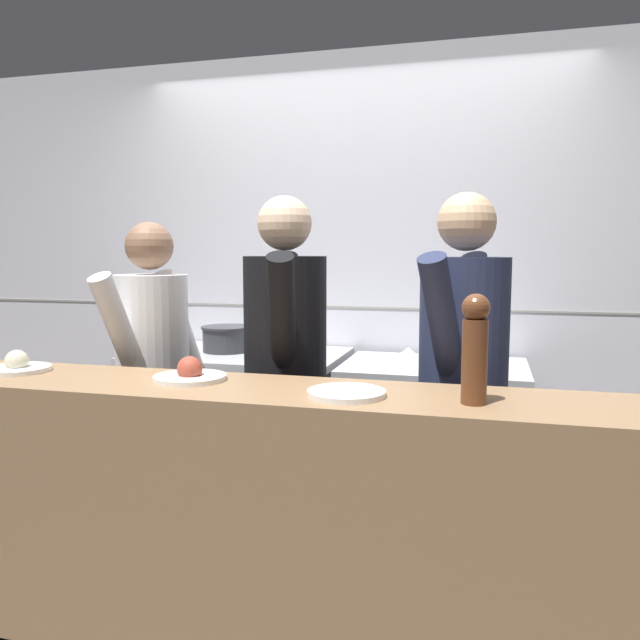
{
  "coord_description": "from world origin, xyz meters",
  "views": [
    {
      "loc": [
        0.73,
        -2.26,
        1.47
      ],
      "look_at": [
        -0.03,
        0.56,
        1.15
      ],
      "focal_mm": 35.0,
      "sensor_mm": 36.0,
      "label": 1
    }
  ],
  "objects_px": {
    "chefs_knife": "(446,367)",
    "plated_dish_dessert": "(346,393)",
    "chef_head_cook": "(153,380)",
    "chef_line": "(463,386)",
    "stock_pot": "(226,338)",
    "oven_range": "(240,434)",
    "plated_dish_appetiser": "(190,374)",
    "pepper_mill": "(475,346)",
    "mixing_bowl_steel": "(408,355)",
    "plated_dish_main": "(17,366)",
    "chef_sous": "(285,377)"
  },
  "relations": [
    {
      "from": "chefs_knife",
      "to": "plated_dish_dessert",
      "type": "xyz_separation_m",
      "value": [
        -0.24,
        -1.18,
        0.11
      ]
    },
    {
      "from": "chef_head_cook",
      "to": "chef_line",
      "type": "relative_size",
      "value": 0.94
    },
    {
      "from": "stock_pot",
      "to": "chef_line",
      "type": "bearing_deg",
      "value": -28.45
    },
    {
      "from": "oven_range",
      "to": "plated_dish_appetiser",
      "type": "relative_size",
      "value": 4.4
    },
    {
      "from": "chefs_knife",
      "to": "plated_dish_appetiser",
      "type": "relative_size",
      "value": 1.29
    },
    {
      "from": "oven_range",
      "to": "chef_line",
      "type": "relative_size",
      "value": 0.67
    },
    {
      "from": "pepper_mill",
      "to": "chefs_knife",
      "type": "bearing_deg",
      "value": 97.41
    },
    {
      "from": "oven_range",
      "to": "pepper_mill",
      "type": "xyz_separation_m",
      "value": [
        1.28,
        -1.27,
        0.73
      ]
    },
    {
      "from": "mixing_bowl_steel",
      "to": "pepper_mill",
      "type": "relative_size",
      "value": 0.63
    },
    {
      "from": "plated_dish_main",
      "to": "oven_range",
      "type": "bearing_deg",
      "value": 70.51
    },
    {
      "from": "plated_dish_appetiser",
      "to": "chef_line",
      "type": "relative_size",
      "value": 0.15
    },
    {
      "from": "plated_dish_main",
      "to": "chef_head_cook",
      "type": "height_order",
      "value": "chef_head_cook"
    },
    {
      "from": "plated_dish_main",
      "to": "chef_sous",
      "type": "height_order",
      "value": "chef_sous"
    },
    {
      "from": "mixing_bowl_steel",
      "to": "plated_dish_appetiser",
      "type": "relative_size",
      "value": 0.81
    },
    {
      "from": "plated_dish_dessert",
      "to": "chef_head_cook",
      "type": "relative_size",
      "value": 0.16
    },
    {
      "from": "mixing_bowl_steel",
      "to": "plated_dish_appetiser",
      "type": "height_order",
      "value": "plated_dish_appetiser"
    },
    {
      "from": "chef_head_cook",
      "to": "chef_sous",
      "type": "relative_size",
      "value": 0.94
    },
    {
      "from": "mixing_bowl_steel",
      "to": "chef_sous",
      "type": "bearing_deg",
      "value": -120.59
    },
    {
      "from": "pepper_mill",
      "to": "mixing_bowl_steel",
      "type": "bearing_deg",
      "value": 105.25
    },
    {
      "from": "stock_pot",
      "to": "chef_head_cook",
      "type": "height_order",
      "value": "chef_head_cook"
    },
    {
      "from": "plated_dish_main",
      "to": "chef_sous",
      "type": "distance_m",
      "value": 1.04
    },
    {
      "from": "mixing_bowl_steel",
      "to": "chef_line",
      "type": "distance_m",
      "value": 0.77
    },
    {
      "from": "stock_pot",
      "to": "pepper_mill",
      "type": "bearing_deg",
      "value": -43.34
    },
    {
      "from": "plated_dish_dessert",
      "to": "chef_sous",
      "type": "distance_m",
      "value": 0.69
    },
    {
      "from": "plated_dish_appetiser",
      "to": "plated_dish_dessert",
      "type": "distance_m",
      "value": 0.6
    },
    {
      "from": "oven_range",
      "to": "plated_dish_dessert",
      "type": "height_order",
      "value": "plated_dish_dessert"
    },
    {
      "from": "oven_range",
      "to": "chef_head_cook",
      "type": "xyz_separation_m",
      "value": [
        -0.14,
        -0.67,
        0.43
      ]
    },
    {
      "from": "chefs_knife",
      "to": "chef_head_cook",
      "type": "xyz_separation_m",
      "value": [
        -1.27,
        -0.59,
        -0.02
      ]
    },
    {
      "from": "stock_pot",
      "to": "plated_dish_main",
      "type": "distance_m",
      "value": 1.26
    },
    {
      "from": "oven_range",
      "to": "chef_head_cook",
      "type": "distance_m",
      "value": 0.81
    },
    {
      "from": "plated_dish_appetiser",
      "to": "chef_head_cook",
      "type": "bearing_deg",
      "value": 131.34
    },
    {
      "from": "plated_dish_dessert",
      "to": "mixing_bowl_steel",
      "type": "bearing_deg",
      "value": 88.18
    },
    {
      "from": "pepper_mill",
      "to": "chef_sous",
      "type": "bearing_deg",
      "value": 144.16
    },
    {
      "from": "plated_dish_main",
      "to": "chef_line",
      "type": "bearing_deg",
      "value": 16.91
    },
    {
      "from": "plated_dish_dessert",
      "to": "chef_line",
      "type": "relative_size",
      "value": 0.15
    },
    {
      "from": "plated_dish_main",
      "to": "chef_head_cook",
      "type": "distance_m",
      "value": 0.6
    },
    {
      "from": "chef_head_cook",
      "to": "chef_sous",
      "type": "bearing_deg",
      "value": 8.18
    },
    {
      "from": "mixing_bowl_steel",
      "to": "chefs_knife",
      "type": "bearing_deg",
      "value": -28.37
    },
    {
      "from": "plated_dish_main",
      "to": "chef_head_cook",
      "type": "bearing_deg",
      "value": 61.63
    },
    {
      "from": "chefs_knife",
      "to": "chef_line",
      "type": "xyz_separation_m",
      "value": [
        0.1,
        -0.61,
        0.03
      ]
    },
    {
      "from": "stock_pot",
      "to": "chef_line",
      "type": "xyz_separation_m",
      "value": [
        1.31,
        -0.71,
        -0.05
      ]
    },
    {
      "from": "plated_dish_main",
      "to": "plated_dish_appetiser",
      "type": "distance_m",
      "value": 0.71
    },
    {
      "from": "chefs_knife",
      "to": "chef_sous",
      "type": "height_order",
      "value": "chef_sous"
    },
    {
      "from": "plated_dish_dessert",
      "to": "pepper_mill",
      "type": "xyz_separation_m",
      "value": [
        0.39,
        -0.0,
        0.17
      ]
    },
    {
      "from": "plated_dish_main",
      "to": "plated_dish_dessert",
      "type": "relative_size",
      "value": 0.98
    },
    {
      "from": "plated_dish_dessert",
      "to": "chefs_knife",
      "type": "bearing_deg",
      "value": 78.58
    },
    {
      "from": "oven_range",
      "to": "plated_dish_dessert",
      "type": "relative_size",
      "value": 4.53
    },
    {
      "from": "chefs_knife",
      "to": "chef_sous",
      "type": "relative_size",
      "value": 0.2
    },
    {
      "from": "plated_dish_dessert",
      "to": "chef_head_cook",
      "type": "height_order",
      "value": "chef_head_cook"
    },
    {
      "from": "stock_pot",
      "to": "chef_head_cook",
      "type": "distance_m",
      "value": 0.7
    }
  ]
}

